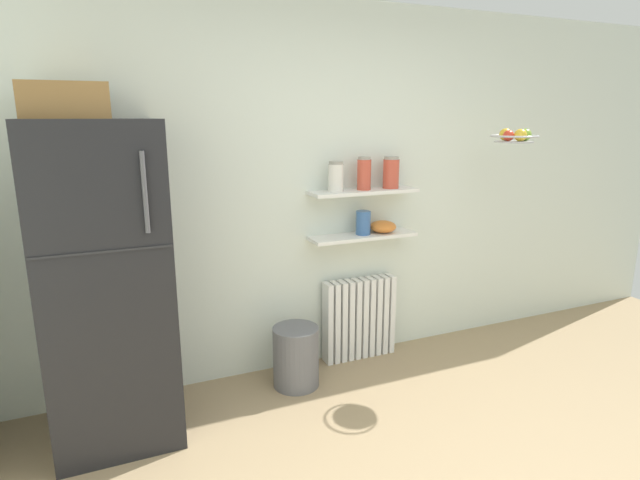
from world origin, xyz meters
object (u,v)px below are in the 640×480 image
refrigerator (105,278)px  hanging_fruit_basket (515,136)px  storage_jar_0 (336,177)px  storage_jar_1 (364,174)px  storage_jar_2 (391,173)px  shelf_bowl (383,227)px  vase (363,223)px  trash_bin (296,357)px  radiator (359,318)px

refrigerator → hanging_fruit_basket: bearing=-2.4°
storage_jar_0 → refrigerator: bearing=-170.8°
storage_jar_1 → storage_jar_2: storage_jar_1 is taller
storage_jar_1 → hanging_fruit_basket: bearing=-19.6°
storage_jar_2 → shelf_bowl: (-0.05, 0.00, -0.40)m
vase → refrigerator: bearing=-171.9°
storage_jar_1 → storage_jar_2: size_ratio=1.03×
refrigerator → storage_jar_0: (1.53, 0.25, 0.47)m
storage_jar_1 → trash_bin: storage_jar_1 is taller
hanging_fruit_basket → storage_jar_0: bearing=163.7°
storage_jar_2 → radiator: bearing=172.3°
storage_jar_2 → shelf_bowl: size_ratio=1.17×
radiator → refrigerator: bearing=-171.0°
storage_jar_2 → vase: size_ratio=1.32×
radiator → storage_jar_1: storage_jar_1 is taller
shelf_bowl → vase: bearing=180.0°
storage_jar_0 → vase: storage_jar_0 is taller
storage_jar_0 → trash_bin: size_ratio=0.50×
radiator → vase: bearing=-87.6°
trash_bin → hanging_fruit_basket: hanging_fruit_basket is taller
vase → shelf_bowl: size_ratio=0.88×
storage_jar_2 → hanging_fruit_basket: 0.91m
radiator → storage_jar_1: (0.00, -0.03, 1.11)m
storage_jar_1 → vase: storage_jar_1 is taller
trash_bin → hanging_fruit_basket: size_ratio=1.28×
radiator → shelf_bowl: (0.17, -0.03, 0.71)m
vase → hanging_fruit_basket: bearing=-19.6°
storage_jar_0 → vase: size_ratio=1.21×
vase → shelf_bowl: 0.17m
vase → trash_bin: vase is taller
storage_jar_2 → vase: bearing=180.0°
shelf_bowl → trash_bin: 1.14m
vase → shelf_bowl: bearing=0.0°
storage_jar_1 → shelf_bowl: (0.17, -0.00, -0.40)m
storage_jar_0 → trash_bin: storage_jar_0 is taller
storage_jar_2 → storage_jar_1: bearing=180.0°
radiator → storage_jar_0: bearing=-172.3°
trash_bin → hanging_fruit_basket: 2.20m
storage_jar_0 → radiator: bearing=7.7°
storage_jar_2 → shelf_bowl: storage_jar_2 is taller
storage_jar_1 → vase: (0.00, -0.00, -0.36)m
storage_jar_2 → hanging_fruit_basket: (0.80, -0.36, 0.26)m
storage_jar_1 → shelf_bowl: 0.43m
vase → shelf_bowl: vase is taller
refrigerator → radiator: 1.89m
radiator → storage_jar_2: size_ratio=2.74×
vase → shelf_bowl: (0.17, 0.00, -0.04)m
storage_jar_1 → radiator: bearing=90.0°
storage_jar_0 → storage_jar_2: bearing=-0.0°
storage_jar_2 → vase: (-0.22, 0.00, -0.35)m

